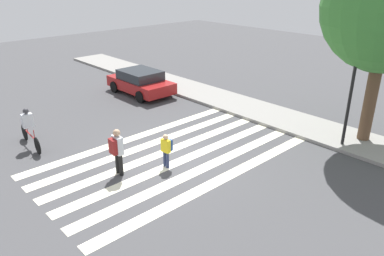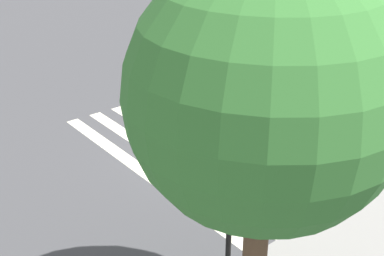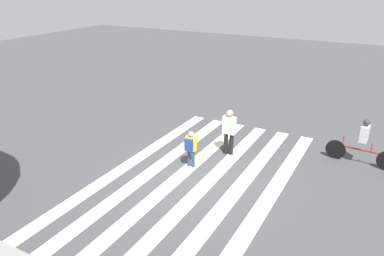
{
  "view_description": "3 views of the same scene",
  "coord_description": "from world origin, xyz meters",
  "px_view_note": "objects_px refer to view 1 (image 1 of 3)",
  "views": [
    {
      "loc": [
        9.78,
        -8.02,
        6.51
      ],
      "look_at": [
        0.89,
        0.22,
        1.39
      ],
      "focal_mm": 35.0,
      "sensor_mm": 36.0,
      "label": 1
    },
    {
      "loc": [
        10.27,
        12.22,
        8.62
      ],
      "look_at": [
        1.12,
        0.69,
        1.45
      ],
      "focal_mm": 50.0,
      "sensor_mm": 36.0,
      "label": 2
    },
    {
      "loc": [
        -4.89,
        9.15,
        5.93
      ],
      "look_at": [
        0.47,
        -0.71,
        1.38
      ],
      "focal_mm": 35.0,
      "sensor_mm": 36.0,
      "label": 3
    }
  ],
  "objects_px": {
    "cyclist_near_curb": "(29,127)",
    "car_parked_silver_sedan": "(141,82)",
    "pedestrian_adult_blue_shirt": "(117,149)",
    "traffic_light": "(355,62)",
    "pedestrian_child_with_backpack": "(166,148)"
  },
  "relations": [
    {
      "from": "traffic_light",
      "to": "pedestrian_child_with_backpack",
      "type": "distance_m",
      "value": 7.48
    },
    {
      "from": "pedestrian_child_with_backpack",
      "to": "cyclist_near_curb",
      "type": "xyz_separation_m",
      "value": [
        -4.96,
        -2.91,
        0.12
      ]
    },
    {
      "from": "pedestrian_adult_blue_shirt",
      "to": "car_parked_silver_sedan",
      "type": "bearing_deg",
      "value": 143.41
    },
    {
      "from": "pedestrian_adult_blue_shirt",
      "to": "cyclist_near_curb",
      "type": "xyz_separation_m",
      "value": [
        -4.24,
        -1.35,
        -0.11
      ]
    },
    {
      "from": "pedestrian_adult_blue_shirt",
      "to": "pedestrian_child_with_backpack",
      "type": "xyz_separation_m",
      "value": [
        0.71,
        1.56,
        -0.24
      ]
    },
    {
      "from": "pedestrian_child_with_backpack",
      "to": "car_parked_silver_sedan",
      "type": "distance_m",
      "value": 8.87
    },
    {
      "from": "traffic_light",
      "to": "cyclist_near_curb",
      "type": "relative_size",
      "value": 2.13
    },
    {
      "from": "pedestrian_child_with_backpack",
      "to": "car_parked_silver_sedan",
      "type": "relative_size",
      "value": 0.31
    },
    {
      "from": "traffic_light",
      "to": "pedestrian_child_with_backpack",
      "type": "height_order",
      "value": "traffic_light"
    },
    {
      "from": "pedestrian_adult_blue_shirt",
      "to": "car_parked_silver_sedan",
      "type": "distance_m",
      "value": 9.19
    },
    {
      "from": "pedestrian_child_with_backpack",
      "to": "car_parked_silver_sedan",
      "type": "bearing_deg",
      "value": -34.31
    },
    {
      "from": "cyclist_near_curb",
      "to": "car_parked_silver_sedan",
      "type": "relative_size",
      "value": 0.57
    },
    {
      "from": "traffic_light",
      "to": "pedestrian_child_with_backpack",
      "type": "bearing_deg",
      "value": -119.99
    },
    {
      "from": "pedestrian_adult_blue_shirt",
      "to": "car_parked_silver_sedan",
      "type": "xyz_separation_m",
      "value": [
        -6.99,
        5.96,
        -0.28
      ]
    },
    {
      "from": "cyclist_near_curb",
      "to": "car_parked_silver_sedan",
      "type": "height_order",
      "value": "cyclist_near_curb"
    }
  ]
}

